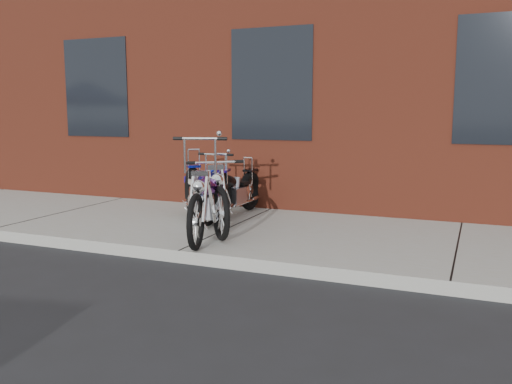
% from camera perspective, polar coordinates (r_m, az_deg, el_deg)
% --- Properties ---
extents(ground, '(120.00, 120.00, 0.00)m').
position_cam_1_polar(ground, '(6.46, -8.14, -7.42)').
color(ground, black).
rests_on(ground, ground).
extents(sidewalk, '(22.00, 3.00, 0.15)m').
position_cam_1_polar(sidewalk, '(7.73, -2.45, -4.14)').
color(sidewalk, '#A2A2A2').
rests_on(sidewalk, ground).
extents(building_brick, '(22.00, 10.00, 8.00)m').
position_cam_1_polar(building_brick, '(13.89, 9.43, 17.60)').
color(building_brick, maroon).
rests_on(building_brick, ground).
extents(chopper_purple, '(0.80, 2.29, 1.31)m').
position_cam_1_polar(chopper_purple, '(7.17, -4.68, -1.10)').
color(chopper_purple, black).
rests_on(chopper_purple, sidewalk).
extents(chopper_blue, '(1.66, 1.89, 1.05)m').
position_cam_1_polar(chopper_blue, '(7.65, -5.44, -0.43)').
color(chopper_blue, black).
rests_on(chopper_blue, sidewalk).
extents(chopper_third, '(0.49, 2.01, 1.02)m').
position_cam_1_polar(chopper_third, '(8.34, -2.49, -0.15)').
color(chopper_third, black).
rests_on(chopper_third, sidewalk).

